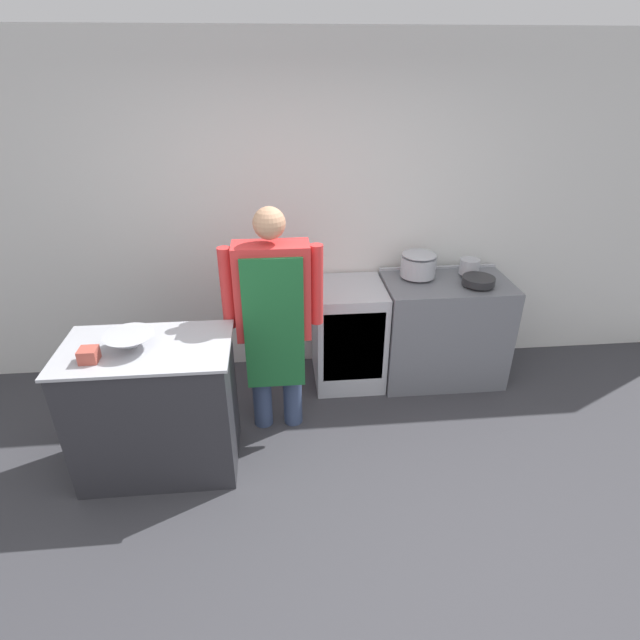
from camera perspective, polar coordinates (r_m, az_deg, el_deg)
ground_plane at (r=3.06m, az=2.23°, el=-26.67°), size 14.00×14.00×0.00m
wall_back at (r=4.15m, az=-1.42°, el=11.76°), size 8.00×0.05×2.70m
prep_counter at (r=3.48m, az=-18.21°, el=-9.49°), size 1.04×0.63×0.93m
stove at (r=4.36m, az=13.78°, el=-1.10°), size 1.02×0.61×0.91m
fridge_unit at (r=4.21m, az=3.26°, el=-1.61°), size 0.57×0.61×0.86m
person_cook at (r=3.42m, az=-5.35°, el=1.04°), size 0.69×0.24×1.68m
mixing_bowl at (r=3.21m, az=-20.88°, el=-2.35°), size 0.31×0.31×0.10m
plastic_tub at (r=3.18m, az=-24.92°, el=-3.65°), size 0.10×0.10×0.08m
stock_pot at (r=4.15m, az=11.19°, el=6.34°), size 0.28×0.28×0.20m
saute_pan at (r=4.13m, az=17.67°, el=4.32°), size 0.25×0.25×0.06m
sauce_pot at (r=4.30m, az=16.71°, el=5.88°), size 0.16×0.16×0.13m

